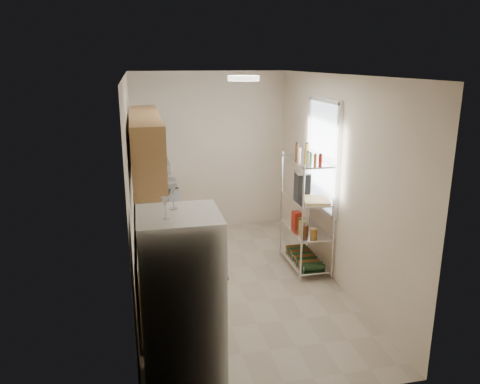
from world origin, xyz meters
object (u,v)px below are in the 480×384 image
object	(u,v)px
rice_cooker	(156,214)
cutting_board	(317,200)
espresso_machine	(302,183)
frying_pan_large	(150,197)
refrigerator	(182,305)

from	to	relation	value
rice_cooker	cutting_board	bearing A→B (deg)	0.69
espresso_machine	frying_pan_large	bearing A→B (deg)	170.81
rice_cooker	frying_pan_large	distance (m)	0.98
espresso_machine	refrigerator	bearing A→B (deg)	-122.39
refrigerator	frying_pan_large	world-z (taller)	refrigerator
frying_pan_large	espresso_machine	size ratio (longest dim) A/B	0.80
rice_cooker	espresso_machine	size ratio (longest dim) A/B	0.76
refrigerator	rice_cooker	world-z (taller)	refrigerator
refrigerator	rice_cooker	distance (m)	1.89
frying_pan_large	espresso_machine	xyz separation A→B (m)	(2.02, -0.58, 0.24)
refrigerator	rice_cooker	size ratio (longest dim) A/B	6.87
frying_pan_large	cutting_board	bearing A→B (deg)	-42.61
refrigerator	rice_cooker	xyz separation A→B (m)	(-0.11, 1.88, 0.20)
refrigerator	frying_pan_large	bearing A→B (deg)	93.14
frying_pan_large	espresso_machine	world-z (taller)	espresso_machine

